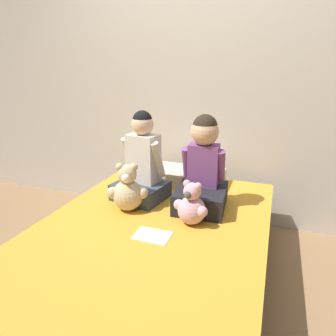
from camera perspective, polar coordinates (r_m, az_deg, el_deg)
ground_plane at (r=2.13m, az=-3.04°, el=-21.30°), size 14.00×14.00×0.00m
wall_behind_bed at (r=2.71m, az=6.19°, el=16.01°), size 8.00×0.06×2.50m
bed at (r=2.00m, az=-3.15°, el=-16.50°), size 1.39×1.96×0.44m
child_on_left at (r=2.19m, az=-4.97°, el=0.66°), size 0.41×0.38×0.65m
child_on_right at (r=2.05m, az=6.60°, el=-0.60°), size 0.36×0.41×0.64m
teddy_bear_held_by_left_child at (r=2.04m, az=-7.67°, el=-4.28°), size 0.27×0.21×0.33m
teddy_bear_held_by_right_child at (r=1.86m, az=4.51°, el=-7.24°), size 0.23×0.18×0.28m
pillow_at_headboard at (r=2.53m, az=3.72°, el=-1.57°), size 0.60×0.33×0.11m
sign_card at (r=1.78m, az=-3.02°, el=-12.71°), size 0.21×0.15×0.00m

